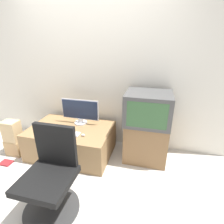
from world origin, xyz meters
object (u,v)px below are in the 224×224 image
crt_tv (148,108)px  cardboard_box_lower (16,147)px  keyboard (69,133)px  main_monitor (80,111)px  mouse (83,135)px  office_chair (51,179)px  book (6,163)px

crt_tv → cardboard_box_lower: bearing=-168.9°
keyboard → cardboard_box_lower: 1.00m
main_monitor → crt_tv: 1.05m
main_monitor → mouse: main_monitor is taller
office_chair → cardboard_box_lower: (-1.11, 0.70, -0.26)m
mouse → office_chair: bearing=-93.3°
keyboard → cardboard_box_lower: (-0.94, -0.06, -0.34)m
main_monitor → mouse: size_ratio=10.85×
crt_tv → office_chair: bearing=-128.9°
keyboard → office_chair: office_chair is taller
keyboard → office_chair: bearing=-77.3°
main_monitor → book: size_ratio=3.63×
main_monitor → cardboard_box_lower: bearing=-155.9°
keyboard → mouse: mouse is taller
crt_tv → office_chair: 1.48m
crt_tv → cardboard_box_lower: 2.16m
main_monitor → mouse: (0.20, -0.38, -0.19)m
cardboard_box_lower → book: 0.28m
crt_tv → book: bearing=-161.8°
book → office_chair: bearing=-22.6°
cardboard_box_lower → book: size_ratio=1.54×
keyboard → mouse: size_ratio=5.53×
keyboard → cardboard_box_lower: bearing=-176.1°
keyboard → office_chair: 0.79m
main_monitor → cardboard_box_lower: main_monitor is taller
cardboard_box_lower → office_chair: bearing=-32.3°
main_monitor → keyboard: size_ratio=1.96×
cardboard_box_lower → book: cardboard_box_lower is taller
main_monitor → office_chair: size_ratio=0.66×
crt_tv → main_monitor: bearing=178.1°
main_monitor → keyboard: 0.42m
main_monitor → office_chair: (0.15, -1.13, -0.28)m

